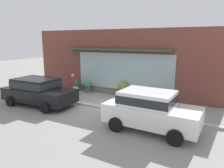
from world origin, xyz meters
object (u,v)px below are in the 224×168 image
parked_car_white (150,109)px  potted_plant_near_hydrant (123,87)px  potted_plant_corner_tall (162,98)px  potted_plant_trailing_edge (88,86)px  fire_hydrant (76,93)px  potted_plant_window_center (76,84)px  parked_car_black (38,90)px  pedestrian_with_handbag (73,83)px

parked_car_white → potted_plant_near_hydrant: size_ratio=3.75×
potted_plant_corner_tall → potted_plant_trailing_edge: 5.55m
fire_hydrant → potted_plant_window_center: potted_plant_window_center is taller
parked_car_black → potted_plant_trailing_edge: parked_car_black is taller
pedestrian_with_handbag → potted_plant_trailing_edge: 1.52m
fire_hydrant → parked_car_black: (-1.27, -2.01, 0.50)m
fire_hydrant → potted_plant_near_hydrant: size_ratio=0.77×
potted_plant_window_center → parked_car_black: bearing=-86.0°
potted_plant_corner_tall → fire_hydrant: bearing=-157.4°
potted_plant_window_center → potted_plant_near_hydrant: size_ratio=0.79×
pedestrian_with_handbag → potted_plant_trailing_edge: bearing=-80.4°
parked_car_white → parked_car_black: size_ratio=0.91×
potted_plant_trailing_edge → potted_plant_near_hydrant: size_ratio=0.78×
fire_hydrant → parked_car_black: 2.43m
potted_plant_window_center → potted_plant_near_hydrant: potted_plant_near_hydrant is taller
potted_plant_corner_tall → potted_plant_window_center: bearing=-178.9°
potted_plant_corner_tall → potted_plant_near_hydrant: bearing=175.8°
potted_plant_trailing_edge → potted_plant_near_hydrant: bearing=6.2°
potted_plant_near_hydrant → parked_car_white: bearing=-53.3°
potted_plant_corner_tall → potted_plant_window_center: size_ratio=0.58×
pedestrian_with_handbag → parked_car_black: size_ratio=0.35×
fire_hydrant → parked_car_white: bearing=-22.0°
potted_plant_window_center → fire_hydrant: bearing=-52.1°
fire_hydrant → potted_plant_corner_tall: (5.07, 2.11, -0.14)m
pedestrian_with_handbag → potted_plant_window_center: 1.66m
pedestrian_with_handbag → potted_plant_near_hydrant: bearing=-130.1°
pedestrian_with_handbag → potted_plant_near_hydrant: pedestrian_with_handbag is taller
potted_plant_corner_tall → potted_plant_near_hydrant: potted_plant_near_hydrant is taller
fire_hydrant → pedestrian_with_handbag: size_ratio=0.53×
fire_hydrant → potted_plant_trailing_edge: (-0.48, 2.02, 0.06)m
parked_car_black → potted_plant_window_center: 4.03m
potted_plant_corner_tall → potted_plant_trailing_edge: bearing=-179.0°
parked_car_white → potted_plant_corner_tall: parked_car_white is taller
fire_hydrant → potted_plant_corner_tall: fire_hydrant is taller
parked_car_black → potted_plant_corner_tall: parked_car_black is taller
parked_car_white → pedestrian_with_handbag: bearing=157.4°
potted_plant_trailing_edge → potted_plant_near_hydrant: potted_plant_near_hydrant is taller
parked_car_white → potted_plant_trailing_edge: 7.60m
pedestrian_with_handbag → potted_plant_near_hydrant: 3.51m
parked_car_black → potted_plant_trailing_edge: 4.13m
potted_plant_corner_tall → potted_plant_trailing_edge: potted_plant_trailing_edge is taller
potted_plant_near_hydrant → parked_car_black: bearing=-129.4°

